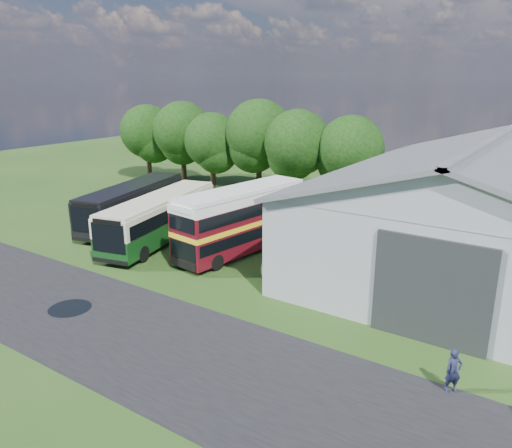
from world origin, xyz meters
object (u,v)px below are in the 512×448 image
Objects in this scene: storage_shed at (487,201)px; bus_dark_single at (133,203)px; visitor_a at (453,371)px; bus_green_single at (160,217)px; bus_maroon_double at (242,221)px.

storage_shed is 2.02× the size of bus_dark_single.
storage_shed is at bearing 56.64° from visitor_a.
storage_shed is at bearing -0.41° from bus_dark_single.
bus_dark_single is at bearing 146.60° from bus_green_single.
bus_maroon_double is 0.88× the size of bus_dark_single.
storage_shed is 1.99× the size of bus_green_single.
bus_green_single is 1.02× the size of bus_dark_single.
bus_maroon_double is at bearing 111.48° from visitor_a.
visitor_a is (27.24, -9.07, -0.86)m from bus_dark_single.
bus_green_single is at bearing -160.20° from bus_maroon_double.
bus_green_single is 6.96× the size of visitor_a.
bus_green_single is 23.55m from visitor_a.
bus_green_single is 5.19m from bus_dark_single.
bus_dark_single is (-4.85, 1.84, -0.03)m from bus_green_single.
bus_maroon_double is 11.27m from bus_dark_single.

